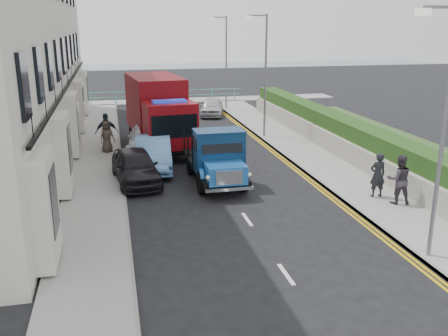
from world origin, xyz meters
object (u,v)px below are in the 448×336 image
at_px(pedestrian_east_near, 378,175).
at_px(lamp_mid, 264,69).
at_px(lamp_near, 441,122).
at_px(red_lorry, 158,111).
at_px(parked_car_front, 136,166).
at_px(lamp_far, 225,57).
at_px(bedford_lorry, 218,161).

bearing_deg(pedestrian_east_near, lamp_mid, -83.50).
height_order(lamp_near, red_lorry, lamp_near).
bearing_deg(pedestrian_east_near, red_lorry, -53.89).
xyz_separation_m(parked_car_front, pedestrian_east_near, (8.86, -4.12, 0.26)).
bearing_deg(lamp_far, lamp_near, -90.00).
height_order(lamp_far, pedestrian_east_near, lamp_far).
distance_m(lamp_near, red_lorry, 16.37).
bearing_deg(lamp_mid, bedford_lorry, -118.15).
relative_size(bedford_lorry, red_lorry, 0.68).
xyz_separation_m(lamp_mid, red_lorry, (-6.12, -0.95, -1.99)).
distance_m(lamp_near, pedestrian_east_near, 5.86).
distance_m(bedford_lorry, red_lorry, 7.50).
relative_size(lamp_far, pedestrian_east_near, 4.05).
bearing_deg(red_lorry, parked_car_front, -110.50).
relative_size(lamp_near, red_lorry, 0.94).
bearing_deg(parked_car_front, pedestrian_east_near, -31.20).
height_order(lamp_near, parked_car_front, lamp_near).
distance_m(lamp_mid, parked_car_front, 10.90).
xyz_separation_m(lamp_far, pedestrian_east_near, (1.17, -21.12, -3.01)).
bearing_deg(lamp_mid, lamp_near, -90.00).
distance_m(lamp_mid, lamp_far, 10.00).
xyz_separation_m(bedford_lorry, pedestrian_east_near, (5.55, -2.93, -0.11)).
relative_size(red_lorry, pedestrian_east_near, 4.29).
xyz_separation_m(lamp_mid, bedford_lorry, (-4.38, -8.19, -2.91)).
distance_m(lamp_far, bedford_lorry, 18.93).
bearing_deg(lamp_mid, red_lorry, -171.20).
xyz_separation_m(red_lorry, pedestrian_east_near, (7.29, -10.17, -1.02)).
relative_size(lamp_near, pedestrian_east_near, 4.05).
bearing_deg(parked_car_front, lamp_far, 59.38).
relative_size(parked_car_front, pedestrian_east_near, 2.45).
bearing_deg(parked_car_front, bedford_lorry, -26.08).
bearing_deg(lamp_far, pedestrian_east_near, -86.82).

